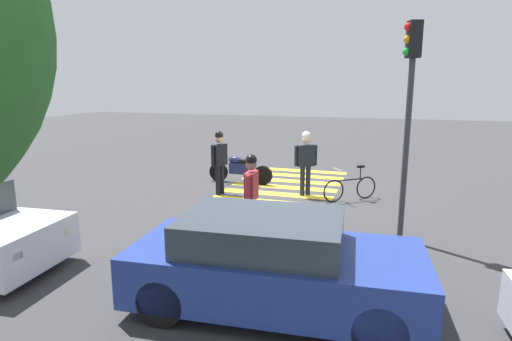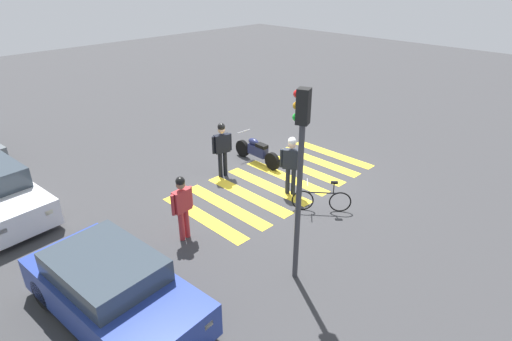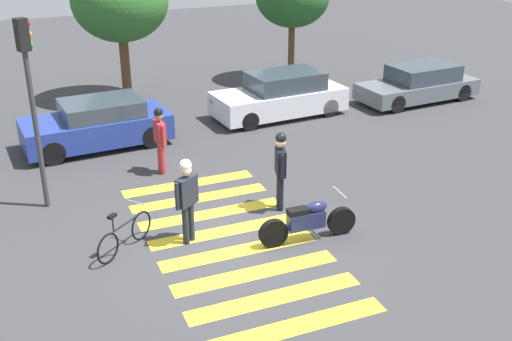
# 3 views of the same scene
# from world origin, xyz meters

# --- Properties ---
(ground_plane) EXTENTS (60.00, 60.00, 0.00)m
(ground_plane) POSITION_xyz_m (0.00, 0.00, 0.00)
(ground_plane) COLOR #38383A
(police_motorcycle) EXTENTS (2.22, 0.62, 1.03)m
(police_motorcycle) POSITION_xyz_m (1.52, -0.59, 0.46)
(police_motorcycle) COLOR black
(police_motorcycle) RESTS_ON ground_plane
(leaning_bicycle) EXTENTS (1.35, 1.13, 0.98)m
(leaning_bicycle) POSITION_xyz_m (-2.17, 0.48, 0.36)
(leaning_bicycle) COLOR black
(leaning_bicycle) RESTS_ON ground_plane
(officer_on_foot) EXTENTS (0.60, 0.45, 1.90)m
(officer_on_foot) POSITION_xyz_m (-0.84, 0.32, 1.12)
(officer_on_foot) COLOR #1E232D
(officer_on_foot) RESTS_ON ground_plane
(officer_by_motorcycle) EXTENTS (0.34, 0.68, 1.90)m
(officer_by_motorcycle) POSITION_xyz_m (1.59, 0.99, 1.12)
(officer_by_motorcycle) COLOR black
(officer_by_motorcycle) RESTS_ON ground_plane
(pedestrian_bystander) EXTENTS (0.24, 0.68, 1.81)m
(pedestrian_bystander) POSITION_xyz_m (-0.44, 4.11, 1.05)
(pedestrian_bystander) COLOR #B22D33
(pedestrian_bystander) RESTS_ON ground_plane
(crosswalk_stripes) EXTENTS (3.39, 6.75, 0.01)m
(crosswalk_stripes) POSITION_xyz_m (0.00, 0.00, 0.00)
(crosswalk_stripes) COLOR yellow
(crosswalk_stripes) RESTS_ON ground_plane
(car_blue_hatchback) EXTENTS (4.30, 2.17, 1.39)m
(car_blue_hatchback) POSITION_xyz_m (-1.65, 6.73, 0.68)
(car_blue_hatchback) COLOR black
(car_blue_hatchback) RESTS_ON ground_plane
(traffic_light_pole) EXTENTS (0.36, 0.31, 4.42)m
(traffic_light_pole) POSITION_xyz_m (-3.46, 3.24, 2.96)
(traffic_light_pole) COLOR #38383D
(traffic_light_pole) RESTS_ON ground_plane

